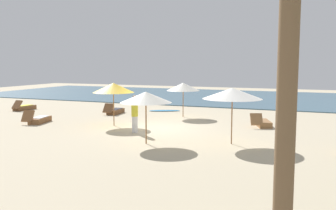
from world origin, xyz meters
TOP-DOWN VIEW (x-y plane):
  - ground_plane at (0.00, 0.00)m, footprint 60.00×60.00m
  - ocean_water at (0.00, 17.00)m, footprint 48.00×16.00m
  - umbrella_0 at (1.05, -3.25)m, footprint 2.01×2.01m
  - umbrella_1 at (-0.10, 4.07)m, footprint 1.90×1.90m
  - umbrella_2 at (-2.26, -0.07)m, footprint 2.05×2.05m
  - umbrella_3 at (4.14, -2.06)m, footprint 2.28×2.28m
  - lounger_0 at (-4.40, 3.69)m, footprint 0.80×1.75m
  - lounger_1 at (-6.32, -0.83)m, footprint 0.97×1.75m
  - lounger_3 at (-10.92, 3.02)m, footprint 0.69×1.72m
  - lounger_4 at (4.65, 2.51)m, footprint 1.11×1.78m
  - person_0 at (-0.45, -1.30)m, footprint 0.31×0.31m
  - surfboard at (-2.09, 6.03)m, footprint 2.04×1.35m

SIDE VIEW (x-z plane):
  - ground_plane at x=0.00m, z-range 0.00..0.00m
  - ocean_water at x=0.00m, z-range 0.00..0.06m
  - surfboard at x=-2.09m, z-range 0.00..0.07m
  - lounger_4 at x=4.65m, z-range -0.18..0.52m
  - lounger_0 at x=-4.40m, z-range -0.17..0.52m
  - lounger_3 at x=-10.92m, z-range -0.17..0.52m
  - lounger_1 at x=-6.32m, z-range -0.18..0.54m
  - person_0 at x=-0.45m, z-range 0.02..1.70m
  - umbrella_1 at x=-0.10m, z-range 0.76..2.73m
  - umbrella_0 at x=1.05m, z-range 0.80..2.83m
  - umbrella_2 at x=-2.26m, z-range 0.83..2.96m
  - umbrella_3 at x=4.14m, z-range 0.88..3.06m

